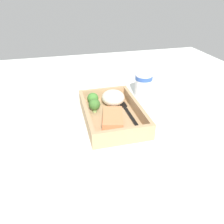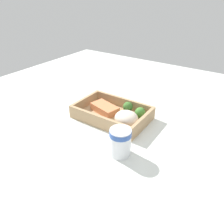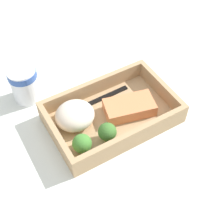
# 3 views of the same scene
# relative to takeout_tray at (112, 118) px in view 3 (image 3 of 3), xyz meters

# --- Properties ---
(ground_plane) EXTENTS (1.60, 1.60, 0.02)m
(ground_plane) POSITION_rel_takeout_tray_xyz_m (0.00, 0.00, -0.02)
(ground_plane) COLOR silver
(takeout_tray) EXTENTS (0.29, 0.18, 0.01)m
(takeout_tray) POSITION_rel_takeout_tray_xyz_m (0.00, 0.00, 0.00)
(takeout_tray) COLOR tan
(takeout_tray) RESTS_ON ground_plane
(tray_rim) EXTENTS (0.29, 0.18, 0.04)m
(tray_rim) POSITION_rel_takeout_tray_xyz_m (0.00, 0.00, 0.03)
(tray_rim) COLOR tan
(tray_rim) RESTS_ON takeout_tray
(salmon_fillet) EXTENTS (0.13, 0.09, 0.03)m
(salmon_fillet) POSITION_rel_takeout_tray_xyz_m (-0.04, 0.01, 0.02)
(salmon_fillet) COLOR #E38251
(salmon_fillet) RESTS_ON takeout_tray
(mashed_potatoes) EXTENTS (0.09, 0.08, 0.05)m
(mashed_potatoes) POSITION_rel_takeout_tray_xyz_m (0.08, -0.03, 0.03)
(mashed_potatoes) COLOR beige
(mashed_potatoes) RESTS_ON takeout_tray
(broccoli_floret_1) EXTENTS (0.04, 0.04, 0.05)m
(broccoli_floret_1) POSITION_rel_takeout_tray_xyz_m (0.04, 0.05, 0.03)
(broccoli_floret_1) COLOR #7AA35C
(broccoli_floret_1) RESTS_ON takeout_tray
(broccoli_floret_2) EXTENTS (0.04, 0.04, 0.04)m
(broccoli_floret_2) POSITION_rel_takeout_tray_xyz_m (0.10, 0.05, 0.03)
(broccoli_floret_2) COLOR #81A660
(broccoli_floret_2) RESTS_ON takeout_tray
(fork) EXTENTS (0.16, 0.02, 0.00)m
(fork) POSITION_rel_takeout_tray_xyz_m (0.01, -0.06, 0.01)
(fork) COLOR black
(fork) RESTS_ON takeout_tray
(paper_cup) EXTENTS (0.07, 0.07, 0.09)m
(paper_cup) POSITION_rel_takeout_tray_xyz_m (0.14, -0.17, 0.04)
(paper_cup) COLOR white
(paper_cup) RESTS_ON ground_plane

